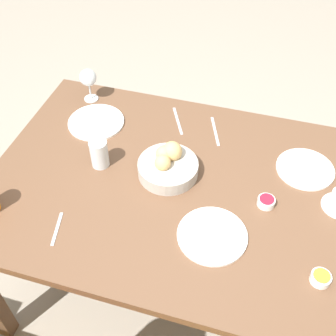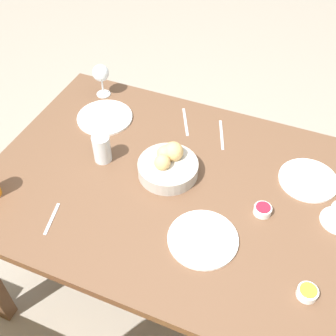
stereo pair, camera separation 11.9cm
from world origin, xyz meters
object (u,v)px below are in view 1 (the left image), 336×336
Objects in this scene: water_tumbler at (99,154)px; plate_near_left at (305,169)px; wine_glass at (88,79)px; jam_bowl_honey at (321,278)px; bread_basket at (168,165)px; knife_silver at (178,121)px; spoon_coffee at (57,229)px; jam_bowl_berry at (266,202)px; plate_far_center at (212,235)px; plate_near_right at (96,122)px; fork_silver at (215,131)px.

plate_near_left is at bearing -165.84° from water_tumbler.
water_tumbler is 0.74× the size of wine_glass.
jam_bowl_honey is (-0.85, 0.28, -0.04)m from water_tumbler.
bread_basket is 0.59m from wine_glass.
knife_silver is at bearing 174.72° from wine_glass.
water_tumbler is 0.85× the size of spoon_coffee.
spoon_coffee is (0.67, 0.31, -0.01)m from jam_bowl_berry.
wine_glass is (0.98, -0.18, 0.11)m from plate_near_left.
bread_basket reaches higher than plate_near_left.
bread_basket is at bearing -173.06° from water_tumbler.
plate_far_center reaches higher than spoon_coffee.
water_tumbler is at bearing 14.16° from plate_near_left.
wine_glass is 0.95m from jam_bowl_berry.
knife_silver is (0.63, -0.62, -0.01)m from jam_bowl_honey.
wine_glass is 2.47× the size of jam_bowl_berry.
spoon_coffee is (0.02, 0.33, -0.06)m from water_tumbler.
jam_bowl_berry reaches higher than plate_far_center.
plate_far_center is at bearing 144.35° from plate_near_right.
wine_glass is (0.70, -0.59, 0.11)m from plate_far_center.
water_tumbler is 0.41m from knife_silver.
wine_glass reaches higher than jam_bowl_berry.
plate_near_left is at bearing -124.64° from plate_far_center.
plate_near_left and plate_near_right have the same top height.
fork_silver is (0.26, -0.34, -0.01)m from jam_bowl_berry.
bread_basket reaches higher than plate_far_center.
bread_basket is 0.33m from plate_far_center.
fork_silver and knife_silver have the same top height.
water_tumbler is (0.77, 0.19, 0.05)m from plate_near_left.
bread_basket reaches higher than jam_bowl_berry.
wine_glass is 0.89× the size of fork_silver.
knife_silver is (0.43, -0.36, -0.01)m from jam_bowl_berry.
wine_glass is 1.24m from jam_bowl_honey.
plate_near_right reaches higher than knife_silver.
water_tumbler is 0.51m from fork_silver.
jam_bowl_berry is 0.74m from spoon_coffee.
jam_bowl_berry is at bearing 127.07° from fork_silver.
bread_basket is 3.64× the size of jam_bowl_honey.
spoon_coffee is at bearing 33.44° from plate_near_left.
water_tumbler is (0.49, -0.21, 0.05)m from plate_far_center.
jam_bowl_berry is at bearing 154.90° from wine_glass.
jam_bowl_honey is 0.88m from knife_silver.
wine_glass is 0.74m from spoon_coffee.
water_tumbler is 0.89m from jam_bowl_honey.
plate_near_right is 0.26m from water_tumbler.
jam_bowl_berry is 0.37× the size of knife_silver.
bread_basket is at bearing -28.09° from jam_bowl_honey.
bread_basket is 1.31× the size of fork_silver.
bread_basket is 0.43m from plate_near_right.
wine_glass is 0.92× the size of knife_silver.
fork_silver is at bearing -79.12° from plate_far_center.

